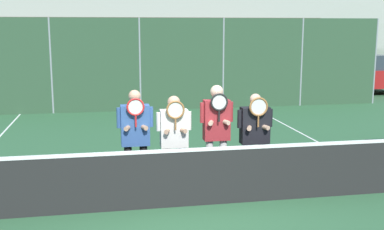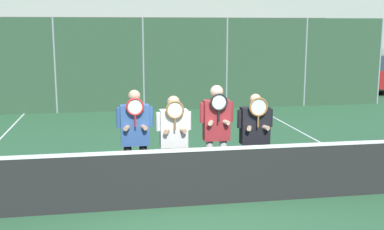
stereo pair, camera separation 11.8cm
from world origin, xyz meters
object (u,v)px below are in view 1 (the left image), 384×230
at_px(player_leftmost, 135,134).
at_px(car_center, 249,75).
at_px(player_rightmost, 255,132).
at_px(car_right_of_center, 355,74).
at_px(player_center_right, 217,128).
at_px(car_left_of_center, 129,77).
at_px(player_center_left, 174,135).

xyz_separation_m(player_leftmost, car_center, (5.34, 10.85, -0.17)).
relative_size(player_rightmost, car_right_of_center, 0.42).
bearing_deg(player_leftmost, player_rightmost, -1.05).
relative_size(player_leftmost, car_center, 0.43).
relative_size(car_center, car_right_of_center, 1.04).
distance_m(player_center_right, car_center, 11.51).
bearing_deg(car_right_of_center, player_rightmost, -126.25).
height_order(player_center_right, car_left_of_center, car_left_of_center).
height_order(player_center_right, player_rightmost, player_center_right).
bearing_deg(player_center_right, player_rightmost, -6.54).
bearing_deg(car_center, player_center_right, -110.01).
bearing_deg(player_center_left, car_left_of_center, 90.83).
height_order(player_rightmost, car_right_of_center, player_rightmost).
relative_size(player_rightmost, car_left_of_center, 0.40).
xyz_separation_m(player_rightmost, car_right_of_center, (8.01, 10.92, -0.15)).
distance_m(player_leftmost, car_center, 12.09).
bearing_deg(player_rightmost, car_left_of_center, 98.52).
distance_m(player_leftmost, player_center_right, 1.40).
bearing_deg(player_leftmost, player_center_right, 1.58).
distance_m(player_leftmost, player_center_left, 0.65).
xyz_separation_m(player_leftmost, player_rightmost, (2.07, -0.04, -0.05)).
relative_size(player_leftmost, car_right_of_center, 0.45).
bearing_deg(player_rightmost, car_right_of_center, 53.75).
distance_m(player_center_right, car_right_of_center, 13.89).
height_order(player_center_left, car_center, car_center).
height_order(player_leftmost, car_center, player_leftmost).
bearing_deg(player_center_left, player_center_right, 4.72).
height_order(player_leftmost, player_center_left, player_leftmost).
relative_size(player_rightmost, car_center, 0.40).
bearing_deg(player_rightmost, player_leftmost, 178.95).
bearing_deg(player_center_right, car_center, 69.99).
bearing_deg(player_leftmost, car_center, 63.79).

